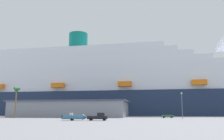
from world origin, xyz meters
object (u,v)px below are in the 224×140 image
cruise_ship (126,88)px  pickup_truck (98,117)px  small_boat_on_trailer (76,117)px  parked_car_blue_suv (19,115)px  palm_tree (16,93)px  street_lamp (182,102)px  parked_car_green_wagon (168,116)px

cruise_ship → pickup_truck: 95.18m
small_boat_on_trailer → parked_car_blue_suv: (-39.66, 43.80, -0.13)m
parked_car_blue_suv → palm_tree: bearing=-66.2°
palm_tree → street_lamp: 63.42m
pickup_truck → parked_car_blue_suv: size_ratio=1.22×
street_lamp → parked_car_blue_suv: street_lamp is taller
pickup_truck → parked_car_blue_suv: bearing=136.8°
cruise_ship → small_boat_on_trailer: 96.02m
cruise_ship → parked_car_green_wagon: 65.90m
street_lamp → parked_car_green_wagon: 12.81m
street_lamp → parked_car_green_wagon: size_ratio=1.94×
palm_tree → parked_car_blue_suv: 24.60m
cruise_ship → pickup_truck: size_ratio=49.65×
parked_car_blue_suv → pickup_truck: bearing=-43.2°
palm_tree → cruise_ship: bearing=61.6°
cruise_ship → palm_tree: (-38.67, -71.44, -8.04)m
parked_car_green_wagon → cruise_ship: bearing=108.7°
small_boat_on_trailer → street_lamp: street_lamp is taller
small_boat_on_trailer → palm_tree: 38.91m
cruise_ship → parked_car_green_wagon: cruise_ship is taller
cruise_ship → parked_car_blue_suv: 71.56m
cruise_ship → small_boat_on_trailer: cruise_ship is taller
palm_tree → parked_car_green_wagon: bearing=10.6°
parked_car_green_wagon → street_lamp: bearing=-69.1°
street_lamp → pickup_truck: bearing=-139.8°
cruise_ship → parked_car_blue_suv: size_ratio=60.66×
parked_car_blue_suv → parked_car_green_wagon: 69.15m
pickup_truck → palm_tree: palm_tree is taller
street_lamp → parked_car_green_wagon: bearing=110.9°
cruise_ship → palm_tree: bearing=-118.4°
palm_tree → parked_car_green_wagon: 60.80m
pickup_truck → palm_tree: size_ratio=0.48×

